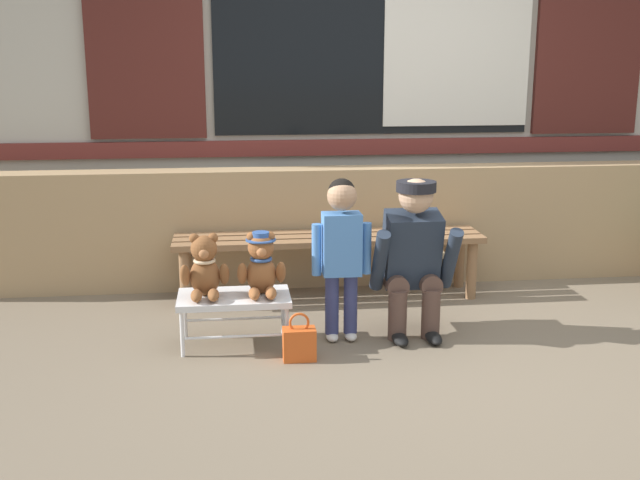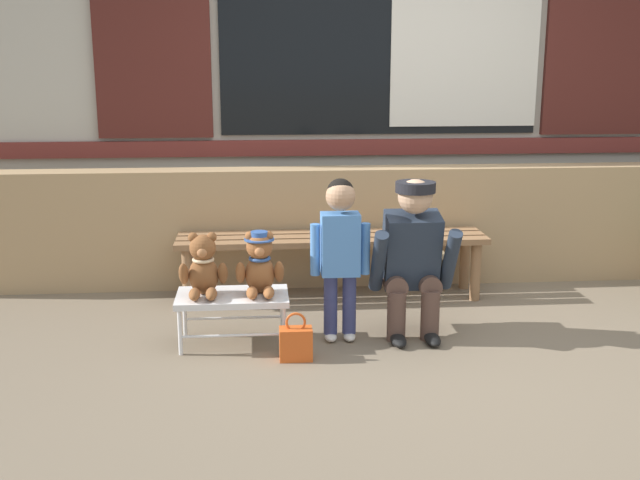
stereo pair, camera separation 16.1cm
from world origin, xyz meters
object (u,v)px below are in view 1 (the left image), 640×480
(small_display_bench, at_px, (234,301))
(teddy_bear_plain, at_px, (205,268))
(adult_crouching, at_px, (414,256))
(wooden_bench_long, at_px, (329,245))
(teddy_bear_with_hat, at_px, (261,265))
(handbag_on_ground, at_px, (299,343))
(child_standing, at_px, (342,242))

(small_display_bench, bearing_deg, teddy_bear_plain, 179.49)
(small_display_bench, distance_m, adult_crouching, 1.08)
(wooden_bench_long, height_order, teddy_bear_with_hat, teddy_bear_with_hat)
(wooden_bench_long, relative_size, teddy_bear_plain, 5.78)
(small_display_bench, xyz_separation_m, handbag_on_ground, (0.35, -0.27, -0.17))
(child_standing, relative_size, handbag_on_ground, 3.52)
(wooden_bench_long, xyz_separation_m, teddy_bear_with_hat, (-0.50, -0.83, 0.10))
(wooden_bench_long, distance_m, teddy_bear_with_hat, 0.97)
(small_display_bench, bearing_deg, adult_crouching, 3.20)
(wooden_bench_long, xyz_separation_m, child_standing, (-0.03, -0.82, 0.22))
(teddy_bear_with_hat, xyz_separation_m, child_standing, (0.46, 0.01, 0.12))
(wooden_bench_long, distance_m, small_display_bench, 1.06)
(adult_crouching, bearing_deg, child_standing, -174.28)
(teddy_bear_plain, distance_m, child_standing, 0.79)
(small_display_bench, height_order, child_standing, child_standing)
(teddy_bear_plain, relative_size, adult_crouching, 0.38)
(wooden_bench_long, xyz_separation_m, handbag_on_ground, (-0.31, -1.10, -0.28))
(small_display_bench, bearing_deg, handbag_on_ground, -37.64)
(small_display_bench, relative_size, teddy_bear_with_hat, 1.76)
(teddy_bear_with_hat, relative_size, handbag_on_ground, 1.34)
(wooden_bench_long, bearing_deg, child_standing, -92.27)
(small_display_bench, bearing_deg, child_standing, 1.41)
(wooden_bench_long, bearing_deg, handbag_on_ground, -105.52)
(teddy_bear_with_hat, height_order, adult_crouching, adult_crouching)
(teddy_bear_plain, relative_size, teddy_bear_with_hat, 1.00)
(wooden_bench_long, height_order, child_standing, child_standing)
(adult_crouching, bearing_deg, wooden_bench_long, 117.73)
(child_standing, distance_m, adult_crouching, 0.45)
(adult_crouching, height_order, handbag_on_ground, adult_crouching)
(child_standing, bearing_deg, teddy_bear_with_hat, -178.36)
(handbag_on_ground, bearing_deg, small_display_bench, 142.36)
(teddy_bear_with_hat, bearing_deg, adult_crouching, 3.63)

